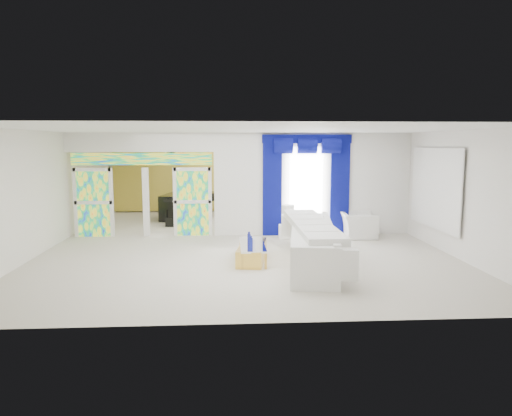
{
  "coord_description": "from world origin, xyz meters",
  "views": [
    {
      "loc": [
        -0.4,
        -12.79,
        2.68
      ],
      "look_at": [
        0.3,
        -1.2,
        1.1
      ],
      "focal_mm": 33.13,
      "sensor_mm": 36.0,
      "label": 1
    }
  ],
  "objects": [
    {
      "name": "stained_panel_right",
      "position": [
        -1.42,
        1.0,
        1.0
      ],
      "size": [
        0.95,
        0.04,
        2.0
      ],
      "primitive_type": "cube",
      "color": "#994C3F",
      "rests_on": "ground"
    },
    {
      "name": "white_sofa",
      "position": [
        1.5,
        -2.41,
        0.41
      ],
      "size": [
        1.56,
        4.4,
        0.82
      ],
      "primitive_type": "cube",
      "rotation": [
        0.0,
        0.0,
        -0.15
      ],
      "color": "white",
      "rests_on": "ground"
    },
    {
      "name": "dividing_wall",
      "position": [
        2.15,
        1.0,
        1.5
      ],
      "size": [
        5.7,
        0.18,
        3.0
      ],
      "primitive_type": "cube",
      "color": "white",
      "rests_on": "ground"
    },
    {
      "name": "blue_drape_right",
      "position": [
        2.9,
        0.87,
        1.4
      ],
      "size": [
        0.55,
        0.1,
        2.8
      ],
      "primitive_type": "cube",
      "color": "#030B49",
      "rests_on": "ground"
    },
    {
      "name": "piano_bench",
      "position": [
        -1.96,
        2.56,
        0.15
      ],
      "size": [
        0.95,
        0.52,
        0.3
      ],
      "primitive_type": "cube",
      "rotation": [
        0.0,
        0.0,
        -0.19
      ],
      "color": "black",
      "rests_on": "ground"
    },
    {
      "name": "tv_console",
      "position": [
        -4.73,
        2.51,
        0.36
      ],
      "size": [
        0.5,
        0.45,
        0.72
      ],
      "primitive_type": "cube",
      "rotation": [
        0.0,
        0.0,
        -0.0
      ],
      "color": "#A67B53",
      "rests_on": "ground"
    },
    {
      "name": "blue_pelmet",
      "position": [
        1.9,
        0.87,
        2.82
      ],
      "size": [
        2.6,
        0.12,
        0.25
      ],
      "primitive_type": "cube",
      "color": "#030B49",
      "rests_on": "dividing_wall"
    },
    {
      "name": "console_table",
      "position": [
        1.61,
        0.46,
        0.18
      ],
      "size": [
        1.14,
        0.45,
        0.37
      ],
      "primitive_type": "cube",
      "rotation": [
        0.0,
        0.0,
        -0.09
      ],
      "color": "white",
      "rests_on": "ground"
    },
    {
      "name": "coffee_table",
      "position": [
        0.15,
        -2.11,
        0.19
      ],
      "size": [
        0.81,
        1.76,
        0.38
      ],
      "primitive_type": "cube",
      "rotation": [
        0.0,
        0.0,
        -0.15
      ],
      "color": "gold",
      "rests_on": "ground"
    },
    {
      "name": "table_lamp",
      "position": [
        1.31,
        0.46,
        0.66
      ],
      "size": [
        0.36,
        0.36,
        0.58
      ],
      "primitive_type": "cylinder",
      "color": "silver",
      "rests_on": "console_table"
    },
    {
      "name": "chandelier",
      "position": [
        -2.3,
        3.4,
        2.65
      ],
      "size": [
        0.6,
        0.6,
        0.6
      ],
      "primitive_type": "sphere",
      "color": "gold",
      "rests_on": "ceiling"
    },
    {
      "name": "decanters",
      "position": [
        0.12,
        -2.31,
        0.47
      ],
      "size": [
        0.16,
        0.82,
        0.24
      ],
      "color": "navy",
      "rests_on": "coffee_table"
    },
    {
      "name": "window_pane",
      "position": [
        1.9,
        0.9,
        1.45
      ],
      "size": [
        1.0,
        0.02,
        2.3
      ],
      "primitive_type": "cube",
      "color": "white",
      "rests_on": "dividing_wall"
    },
    {
      "name": "blue_drape_left",
      "position": [
        0.9,
        0.87,
        1.4
      ],
      "size": [
        0.55,
        0.1,
        2.8
      ],
      "primitive_type": "cube",
      "color": "#030B49",
      "rests_on": "ground"
    },
    {
      "name": "wall_mirror",
      "position": [
        4.94,
        -1.0,
        1.55
      ],
      "size": [
        0.04,
        2.7,
        1.9
      ],
      "primitive_type": "cube",
      "color": "white",
      "rests_on": "ground"
    },
    {
      "name": "dividing_header",
      "position": [
        -2.85,
        1.0,
        2.73
      ],
      "size": [
        4.3,
        0.18,
        0.55
      ],
      "primitive_type": "cube",
      "color": "white",
      "rests_on": "dividing_wall"
    },
    {
      "name": "stained_transom",
      "position": [
        -2.85,
        1.0,
        2.25
      ],
      "size": [
        4.0,
        0.05,
        0.35
      ],
      "primitive_type": "cube",
      "color": "#994C3F",
      "rests_on": "dividing_header"
    },
    {
      "name": "grand_piano",
      "position": [
        -1.96,
        4.16,
        0.45
      ],
      "size": [
        1.66,
        1.99,
        0.89
      ],
      "primitive_type": "cube",
      "rotation": [
        0.0,
        0.0,
        -0.19
      ],
      "color": "black",
      "rests_on": "ground"
    },
    {
      "name": "gold_curtains",
      "position": [
        0.0,
        5.9,
        1.5
      ],
      "size": [
        9.7,
        0.12,
        2.9
      ],
      "primitive_type": "cube",
      "color": "gold",
      "rests_on": "ground"
    },
    {
      "name": "armchair",
      "position": [
        3.36,
        0.45,
        0.35
      ],
      "size": [
        1.02,
        1.15,
        0.71
      ],
      "primitive_type": "imported",
      "rotation": [
        0.0,
        0.0,
        1.5
      ],
      "color": "white",
      "rests_on": "ground"
    },
    {
      "name": "floor",
      "position": [
        0.0,
        0.0,
        0.0
      ],
      "size": [
        12.0,
        12.0,
        0.0
      ],
      "primitive_type": "plane",
      "color": "#B7AF9E",
      "rests_on": "ground"
    },
    {
      "name": "stained_panel_left",
      "position": [
        -4.28,
        1.0,
        1.0
      ],
      "size": [
        0.95,
        0.04,
        2.0
      ],
      "primitive_type": "cube",
      "color": "#994C3F",
      "rests_on": "ground"
    }
  ]
}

